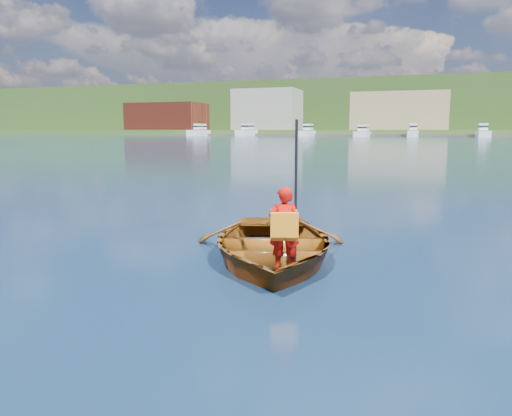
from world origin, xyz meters
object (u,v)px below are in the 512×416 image
Objects in this scene: child_paddler at (284,227)px; dock at (417,135)px; marina_yachts at (417,132)px; rowboat at (271,245)px.

dock is (-0.02, 148.99, -0.24)m from child_paddler.
rowboat is at bearing -90.09° from marina_yachts.
rowboat is at bearing -90.15° from dock.
marina_yachts is (-0.18, -4.68, 0.97)m from dock.
child_paddler reaches higher than rowboat.
dock is at bearing 89.85° from rowboat.
marina_yachts is at bearing 89.91° from rowboat.
dock is 1.12× the size of marina_yachts.
rowboat is 0.03× the size of dock.
marina_yachts is at bearing 90.08° from child_paddler.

